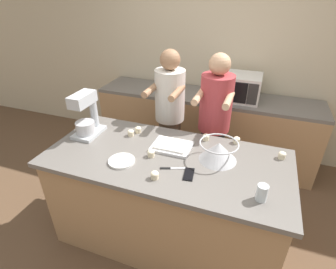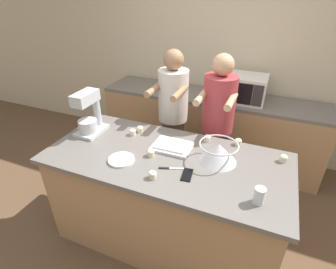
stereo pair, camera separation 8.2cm
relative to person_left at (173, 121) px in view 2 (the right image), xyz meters
The scene contains 21 objects.
ground_plane 1.16m from the person_left, 72.48° to the right, with size 16.00×16.00×0.00m, color brown.
back_wall 1.20m from the person_left, 77.53° to the left, with size 10.00×0.06×2.70m.
island_counter 0.88m from the person_left, 72.48° to the right, with size 1.97×0.91×0.92m.
back_counter 0.85m from the person_left, 71.80° to the left, with size 2.80×0.60×0.91m.
person_left is the anchor object (origin of this frame).
person_right 0.48m from the person_left, ahead, with size 0.33×0.50×1.60m.
stand_mixer 0.89m from the person_left, 130.86° to the right, with size 0.20×0.30×0.40m.
mixing_bowl 0.92m from the person_left, 45.70° to the right, with size 0.30×0.30×0.16m.
baking_tray 0.66m from the person_left, 68.65° to the right, with size 0.33×0.25×0.04m.
microwave_oven 0.96m from the person_left, 50.19° to the left, with size 0.54×0.41×0.30m.
cell_phone 1.03m from the person_left, 62.53° to the right, with size 0.09×0.15×0.01m.
drinking_glass 1.40m from the person_left, 45.58° to the right, with size 0.07×0.07×0.12m.
small_plate 0.94m from the person_left, 93.89° to the right, with size 0.21×0.21×0.02m.
knife 0.95m from the person_left, 69.02° to the right, with size 0.21×0.09×0.01m.
cupcake_0 1.21m from the person_left, 22.48° to the right, with size 0.06×0.06×0.06m.
cupcake_1 0.62m from the person_left, 38.92° to the right, with size 0.06×0.06×0.06m.
cupcake_2 0.82m from the person_left, 24.95° to the right, with size 0.06×0.06×0.06m.
cupcake_3 1.07m from the person_left, 76.13° to the right, with size 0.06×0.06×0.06m.
cupcake_4 0.50m from the person_left, 107.31° to the right, with size 0.06×0.06×0.06m.
cupcake_5 0.59m from the person_left, 108.37° to the right, with size 0.06×0.06×0.06m.
cupcake_6 0.81m from the person_left, 81.18° to the right, with size 0.06×0.06×0.06m.
Camera 2 is at (0.69, -1.60, 2.13)m, focal length 28.00 mm.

